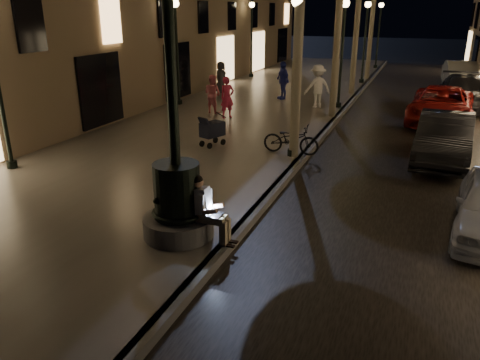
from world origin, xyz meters
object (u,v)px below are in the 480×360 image
at_px(fountain_lamppost, 177,188).
at_px(car_fifth, 460,75).
at_px(lamp_curb_a, 296,54).
at_px(car_second, 444,138).
at_px(pedestrian_dark, 221,77).
at_px(lamp_left_c, 252,28).
at_px(lamp_curb_c, 366,30).
at_px(seated_man_laptop, 206,207).
at_px(stroller, 212,129).
at_px(pedestrian_red, 227,97).
at_px(pedestrian_pink, 213,94).
at_px(lamp_left_b, 176,37).
at_px(lamp_curb_d, 379,26).
at_px(pedestrian_white, 317,86).
at_px(pedestrian_blue, 283,80).
at_px(car_rear, 464,92).
at_px(lamp_curb_b, 343,38).
at_px(car_third, 441,105).

height_order(fountain_lamppost, car_fifth, fountain_lamppost).
relative_size(lamp_curb_a, car_second, 1.09).
bearing_deg(pedestrian_dark, lamp_left_c, 19.99).
bearing_deg(lamp_curb_c, seated_man_laptop, -90.23).
bearing_deg(lamp_curb_c, stroller, -99.70).
bearing_deg(pedestrian_red, seated_man_laptop, -120.49).
xyz_separation_m(stroller, pedestrian_pink, (-2.11, 4.73, 0.26)).
xyz_separation_m(seated_man_laptop, lamp_left_b, (-7.01, 12.00, 2.33)).
bearing_deg(lamp_curb_d, seated_man_laptop, -90.17).
relative_size(car_second, pedestrian_white, 2.31).
xyz_separation_m(lamp_left_c, pedestrian_blue, (4.14, -6.93, -2.12)).
bearing_deg(lamp_left_c, car_second, -51.34).
distance_m(lamp_curb_d, car_rear, 14.19).
xyz_separation_m(lamp_curb_d, pedestrian_red, (-3.88, -19.84, -2.20)).
xyz_separation_m(pedestrian_blue, pedestrian_dark, (-3.56, 0.58, -0.10)).
xyz_separation_m(lamp_curb_b, car_third, (4.30, -0.76, -2.51)).
distance_m(fountain_lamppost, car_second, 9.23).
bearing_deg(lamp_left_c, seated_man_laptop, -72.32).
distance_m(pedestrian_white, pedestrian_blue, 2.57).
xyz_separation_m(lamp_curb_d, lamp_left_b, (-7.10, -18.00, 0.00)).
height_order(lamp_curb_a, car_second, lamp_curb_a).
relative_size(lamp_curb_a, pedestrian_white, 2.52).
bearing_deg(car_second, stroller, -162.89).
xyz_separation_m(lamp_curb_c, lamp_left_b, (-7.10, -10.00, 0.00)).
height_order(fountain_lamppost, lamp_curb_b, fountain_lamppost).
bearing_deg(car_third, lamp_curb_c, 120.15).
bearing_deg(lamp_curb_c, car_fifth, 13.83).
bearing_deg(seated_man_laptop, lamp_left_c, 107.68).
distance_m(lamp_curb_d, pedestrian_dark, 15.92).
distance_m(lamp_curb_a, pedestrian_pink, 7.18).
distance_m(car_second, car_fifth, 15.65).
relative_size(lamp_curb_c, car_third, 0.92).
bearing_deg(fountain_lamppost, pedestrian_pink, 110.91).
bearing_deg(car_rear, lamp_curb_d, 110.62).
xyz_separation_m(car_third, pedestrian_red, (-8.18, -3.08, 0.31)).
bearing_deg(lamp_curb_a, lamp_left_c, 113.93).
height_order(pedestrian_red, pedestrian_white, pedestrian_white).
height_order(lamp_curb_c, pedestrian_pink, lamp_curb_c).
xyz_separation_m(seated_man_laptop, pedestrian_pink, (-4.74, 10.82, 0.11)).
distance_m(car_third, car_fifth, 10.18).
distance_m(lamp_curb_b, car_fifth, 11.13).
height_order(fountain_lamppost, pedestrian_red, fountain_lamppost).
bearing_deg(stroller, car_fifth, 86.54).
relative_size(lamp_curb_d, pedestrian_dark, 2.96).
bearing_deg(lamp_curb_a, lamp_curb_d, 90.00).
bearing_deg(lamp_left_c, fountain_lamppost, -73.78).
bearing_deg(car_fifth, lamp_left_b, -142.72).
bearing_deg(lamp_curb_d, lamp_left_c, -131.59).
height_order(seated_man_laptop, lamp_left_c, lamp_left_c).
bearing_deg(lamp_curb_d, car_second, -79.06).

